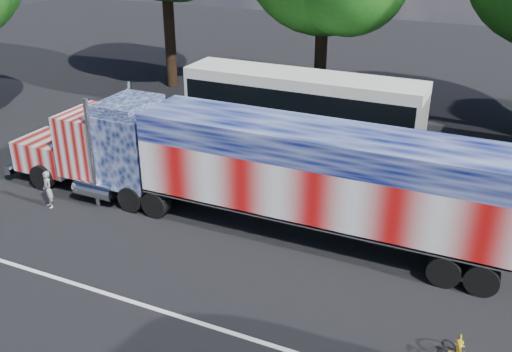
% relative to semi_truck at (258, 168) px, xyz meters
% --- Properties ---
extents(ground, '(100.00, 100.00, 0.00)m').
position_rel_semi_truck_xyz_m(ground, '(-0.11, -2.91, -2.27)').
color(ground, black).
extents(lane_markings, '(30.00, 2.67, 0.01)m').
position_rel_semi_truck_xyz_m(lane_markings, '(1.60, -6.68, -2.27)').
color(lane_markings, silver).
rests_on(lane_markings, ground).
extents(semi_truck, '(20.73, 3.27, 4.42)m').
position_rel_semi_truck_xyz_m(semi_truck, '(0.00, 0.00, 0.00)').
color(semi_truck, black).
rests_on(semi_truck, ground).
extents(coach_bus, '(11.98, 2.79, 3.49)m').
position_rel_semi_truck_xyz_m(coach_bus, '(-1.53, 8.64, -0.47)').
color(coach_bus, silver).
rests_on(coach_bus, ground).
extents(woman, '(0.66, 0.56, 1.52)m').
position_rel_semi_truck_xyz_m(woman, '(-8.03, -2.22, -1.51)').
color(woman, slate).
rests_on(woman, ground).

